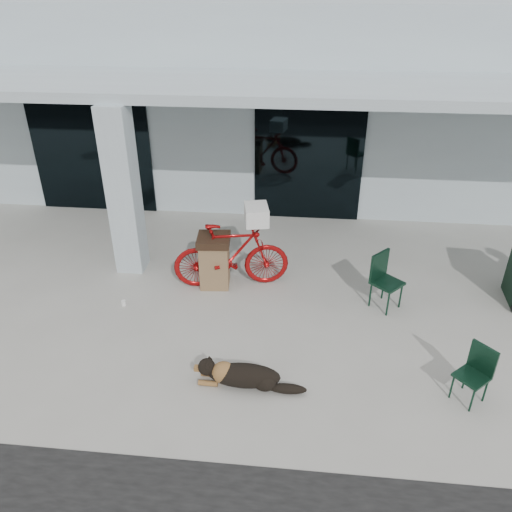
# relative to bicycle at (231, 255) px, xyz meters

# --- Properties ---
(ground) EXTENTS (80.00, 80.00, 0.00)m
(ground) POSITION_rel_bicycle_xyz_m (-0.51, -1.86, -0.62)
(ground) COLOR #ABAAA2
(ground) RESTS_ON ground
(building) EXTENTS (22.00, 7.00, 4.50)m
(building) POSITION_rel_bicycle_xyz_m (-0.51, 6.64, 1.63)
(building) COLOR silver
(building) RESTS_ON ground
(storefront_glass_left) EXTENTS (2.80, 0.06, 2.70)m
(storefront_glass_left) POSITION_rel_bicycle_xyz_m (-3.71, 3.12, 0.73)
(storefront_glass_left) COLOR black
(storefront_glass_left) RESTS_ON ground
(storefront_glass_right) EXTENTS (2.40, 0.06, 2.70)m
(storefront_glass_right) POSITION_rel_bicycle_xyz_m (1.29, 3.12, 0.73)
(storefront_glass_right) COLOR black
(storefront_glass_right) RESTS_ON ground
(column) EXTENTS (0.50, 0.50, 3.12)m
(column) POSITION_rel_bicycle_xyz_m (-2.01, 0.44, 0.94)
(column) COLOR silver
(column) RESTS_ON ground
(overhang) EXTENTS (22.00, 2.80, 0.18)m
(overhang) POSITION_rel_bicycle_xyz_m (-0.51, 1.74, 2.59)
(overhang) COLOR silver
(overhang) RESTS_ON column
(bicycle) EXTENTS (2.13, 0.98, 1.24)m
(bicycle) POSITION_rel_bicycle_xyz_m (0.00, 0.00, 0.00)
(bicycle) COLOR #980C0D
(bicycle) RESTS_ON ground
(laundry_basket) EXTENTS (0.48, 0.59, 0.31)m
(laundry_basket) POSITION_rel_bicycle_xyz_m (0.44, 0.09, 0.77)
(laundry_basket) COLOR white
(laundry_basket) RESTS_ON bicycle
(dog) EXTENTS (1.16, 0.41, 0.38)m
(dog) POSITION_rel_bicycle_xyz_m (0.55, -2.55, -0.43)
(dog) COLOR black
(dog) RESTS_ON ground
(cup_near_dog) EXTENTS (0.09, 0.09, 0.10)m
(cup_near_dog) POSITION_rel_bicycle_xyz_m (-1.76, -0.86, -0.57)
(cup_near_dog) COLOR white
(cup_near_dog) RESTS_ON ground
(cafe_chair_far_a) EXTENTS (0.66, 0.66, 0.98)m
(cafe_chair_far_a) POSITION_rel_bicycle_xyz_m (2.70, -0.43, -0.13)
(cafe_chair_far_a) COLOR #113122
(cafe_chair_far_a) RESTS_ON ground
(cafe_chair_far_b) EXTENTS (0.55, 0.55, 0.82)m
(cafe_chair_far_b) POSITION_rel_bicycle_xyz_m (3.53, -2.51, -0.21)
(cafe_chair_far_b) COLOR #113122
(cafe_chair_far_b) RESTS_ON ground
(trash_receptacle) EXTENTS (0.62, 0.62, 0.98)m
(trash_receptacle) POSITION_rel_bicycle_xyz_m (-0.31, -0.01, -0.13)
(trash_receptacle) COLOR brown
(trash_receptacle) RESTS_ON ground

